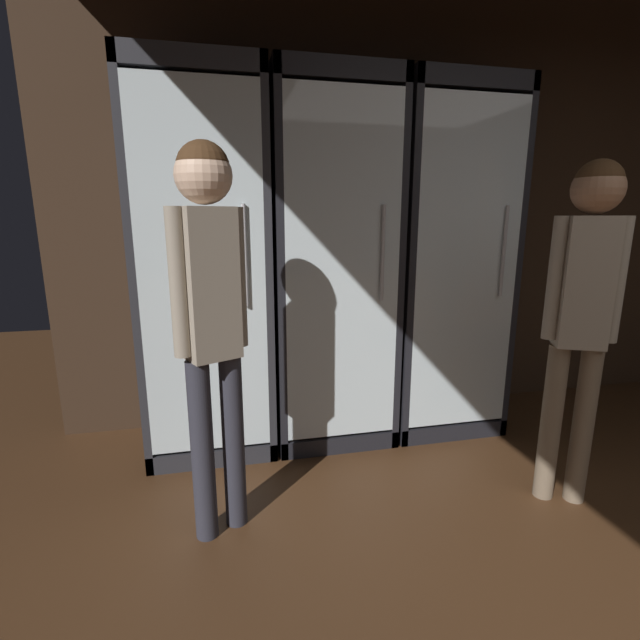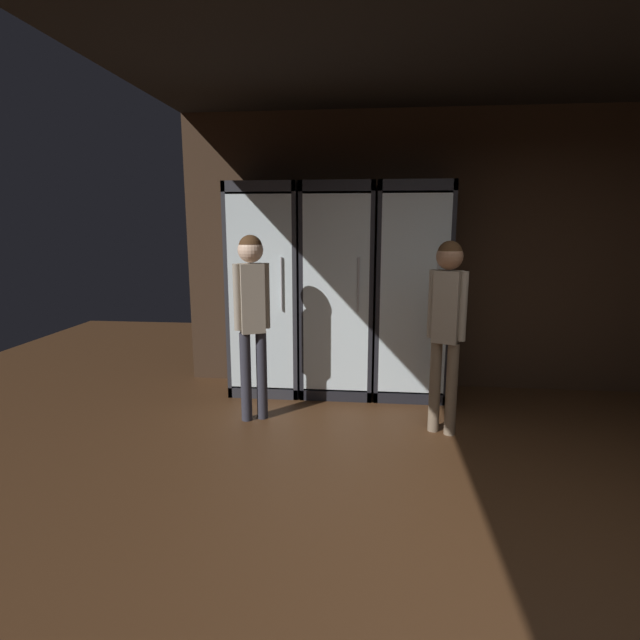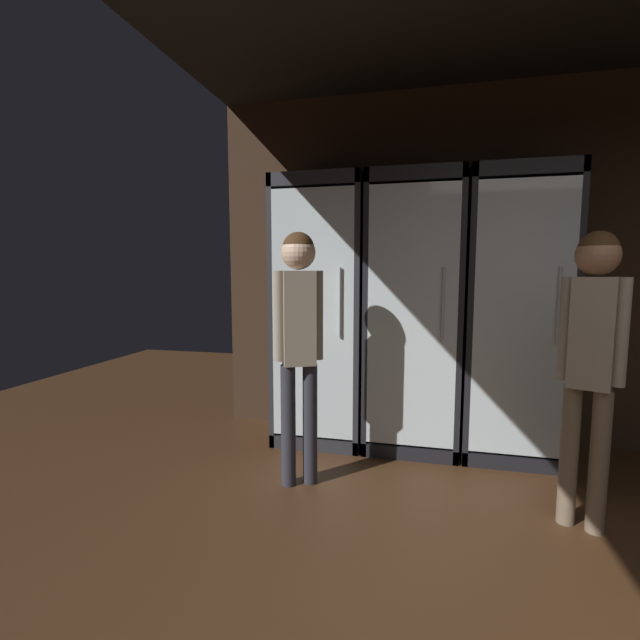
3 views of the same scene
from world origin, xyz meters
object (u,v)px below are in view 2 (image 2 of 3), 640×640
(cooler_far_left, at_px, (268,292))
(shopper_near, at_px, (252,304))
(cooler_left, at_px, (338,293))
(cooler_center, at_px, (411,294))
(shopper_far, at_px, (447,312))

(cooler_far_left, xyz_separation_m, shopper_near, (0.04, -0.83, 0.01))
(shopper_near, bearing_deg, cooler_left, 50.98)
(cooler_center, height_order, shopper_far, cooler_center)
(cooler_left, bearing_deg, shopper_near, -129.02)
(cooler_left, relative_size, cooler_center, 1.00)
(shopper_near, xyz_separation_m, shopper_far, (1.60, -0.12, -0.02))
(cooler_far_left, height_order, cooler_left, same)
(cooler_far_left, distance_m, shopper_far, 1.90)
(cooler_left, height_order, shopper_near, cooler_left)
(cooler_left, bearing_deg, shopper_far, -45.94)
(cooler_left, bearing_deg, cooler_center, 0.10)
(cooler_center, distance_m, shopper_near, 1.62)
(cooler_center, distance_m, shopper_far, 0.98)
(cooler_far_left, distance_m, cooler_center, 1.43)
(cooler_center, height_order, shopper_near, cooler_center)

